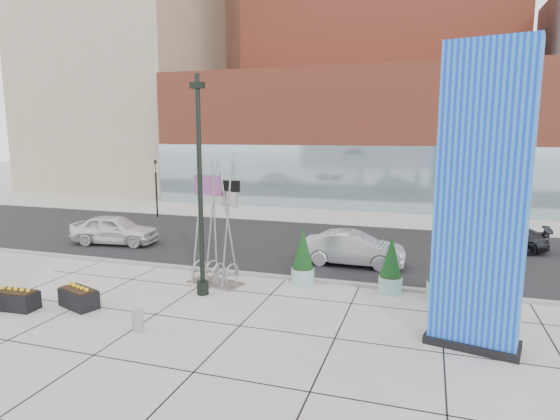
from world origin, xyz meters
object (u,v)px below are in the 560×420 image
(blue_pylon, at_px, (481,206))
(overhead_street_sign, at_px, (214,194))
(car_silver_mid, at_px, (353,249))
(public_art_sculpture, at_px, (216,252))
(concrete_bollard, at_px, (138,320))
(car_white_west, at_px, (115,230))
(lamp_post, at_px, (201,208))

(blue_pylon, xyz_separation_m, overhead_street_sign, (-9.88, 4.09, -0.58))
(blue_pylon, bearing_deg, car_silver_mid, 134.92)
(public_art_sculpture, relative_size, concrete_bollard, 7.23)
(blue_pylon, height_order, concrete_bollard, blue_pylon)
(public_art_sculpture, distance_m, car_white_west, 9.30)
(public_art_sculpture, bearing_deg, car_silver_mid, 55.86)
(overhead_street_sign, bearing_deg, concrete_bollard, -93.90)
(overhead_street_sign, bearing_deg, car_silver_mid, 23.07)
(concrete_bollard, distance_m, car_silver_mid, 10.46)
(lamp_post, xyz_separation_m, public_art_sculpture, (-0.06, 1.27, -1.97))
(concrete_bollard, height_order, overhead_street_sign, overhead_street_sign)
(overhead_street_sign, bearing_deg, car_white_west, 149.70)
(blue_pylon, relative_size, lamp_post, 1.04)
(blue_pylon, xyz_separation_m, public_art_sculpture, (-9.25, 2.85, -2.72))
(concrete_bollard, xyz_separation_m, car_silver_mid, (5.09, 9.13, 0.42))
(blue_pylon, distance_m, overhead_street_sign, 10.71)
(lamp_post, height_order, car_silver_mid, lamp_post)
(blue_pylon, relative_size, public_art_sculpture, 1.69)
(concrete_bollard, relative_size, overhead_street_sign, 0.17)
(public_art_sculpture, bearing_deg, car_white_west, 164.49)
(blue_pylon, distance_m, car_white_west, 19.14)
(public_art_sculpture, bearing_deg, lamp_post, -73.83)
(blue_pylon, xyz_separation_m, car_white_west, (-17.37, 7.36, -3.22))
(public_art_sculpture, distance_m, overhead_street_sign, 2.55)
(overhead_street_sign, bearing_deg, blue_pylon, -29.23)
(car_white_west, height_order, car_silver_mid, car_white_west)
(lamp_post, relative_size, overhead_street_sign, 1.99)
(blue_pylon, height_order, car_white_west, blue_pylon)
(car_white_west, bearing_deg, public_art_sculpture, -126.80)
(blue_pylon, bearing_deg, car_white_west, 169.89)
(blue_pylon, height_order, public_art_sculpture, blue_pylon)
(lamp_post, relative_size, public_art_sculpture, 1.62)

